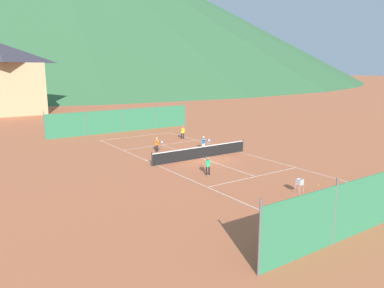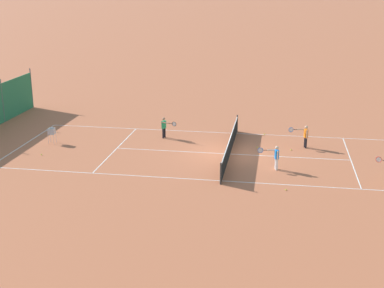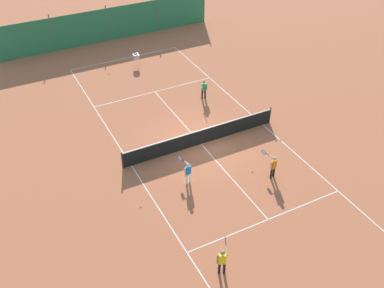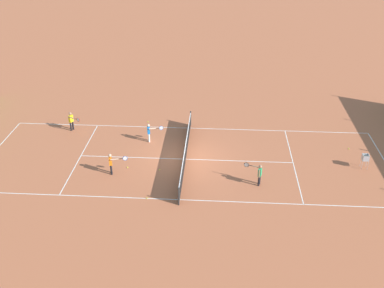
{
  "view_description": "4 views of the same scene",
  "coord_description": "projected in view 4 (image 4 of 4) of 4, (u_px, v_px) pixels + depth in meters",
  "views": [
    {
      "loc": [
        -17.41,
        -24.22,
        7.32
      ],
      "look_at": [
        0.13,
        1.51,
        0.91
      ],
      "focal_mm": 35.0,
      "sensor_mm": 36.0,
      "label": 1
    },
    {
      "loc": [
        27.64,
        2.48,
        9.2
      ],
      "look_at": [
        0.69,
        -1.99,
        0.68
      ],
      "focal_mm": 50.0,
      "sensor_mm": 36.0,
      "label": 2
    },
    {
      "loc": [
        9.53,
        17.37,
        14.85
      ],
      "look_at": [
        1.01,
        0.87,
        0.92
      ],
      "focal_mm": 42.0,
      "sensor_mm": 36.0,
      "label": 3
    },
    {
      "loc": [
        -23.03,
        -1.86,
        13.94
      ],
      "look_at": [
        -0.58,
        -0.42,
        1.38
      ],
      "focal_mm": 42.0,
      "sensor_mm": 36.0,
      "label": 4
    }
  ],
  "objects": [
    {
      "name": "tennis_ball_near_corner",
      "position": [
        349.0,
        149.0,
        28.02
      ],
      "size": [
        0.07,
        0.07,
        0.07
      ],
      "primitive_type": "sphere",
      "color": "#CCE033",
      "rests_on": "ground"
    },
    {
      "name": "ball_hopper",
      "position": [
        365.0,
        158.0,
        25.77
      ],
      "size": [
        0.36,
        0.36,
        0.89
      ],
      "color": "#B7B7BC",
      "rests_on": "ground"
    },
    {
      "name": "player_near_service",
      "position": [
        259.0,
        173.0,
        24.26
      ],
      "size": [
        0.68,
        0.97,
        1.26
      ],
      "color": "black",
      "rests_on": "ground"
    },
    {
      "name": "tennis_ball_mid_court",
      "position": [
        148.0,
        122.0,
        31.3
      ],
      "size": [
        0.07,
        0.07,
        0.07
      ],
      "primitive_type": "sphere",
      "color": "#CCE033",
      "rests_on": "ground"
    },
    {
      "name": "player_near_baseline",
      "position": [
        149.0,
        131.0,
        28.57
      ],
      "size": [
        0.41,
        1.06,
        1.23
      ],
      "color": "white",
      "rests_on": "ground"
    },
    {
      "name": "ground_plane",
      "position": [
        186.0,
        159.0,
        26.97
      ],
      "size": [
        600.0,
        600.0,
        0.0
      ],
      "primitive_type": "plane",
      "color": "#B7603D"
    },
    {
      "name": "tennis_ball_alley_right",
      "position": [
        128.0,
        167.0,
        26.09
      ],
      "size": [
        0.07,
        0.07,
        0.07
      ],
      "primitive_type": "sphere",
      "color": "#CCE033",
      "rests_on": "ground"
    },
    {
      "name": "tennis_ball_by_net_left",
      "position": [
        159.0,
        170.0,
        25.87
      ],
      "size": [
        0.07,
        0.07,
        0.07
      ],
      "primitive_type": "sphere",
      "color": "#CCE033",
      "rests_on": "ground"
    },
    {
      "name": "tennis_net",
      "position": [
        186.0,
        152.0,
        26.72
      ],
      "size": [
        9.18,
        0.08,
        1.06
      ],
      "color": "#2D2D2D",
      "rests_on": "ground"
    },
    {
      "name": "tennis_ball_service_box",
      "position": [
        147.0,
        198.0,
        23.47
      ],
      "size": [
        0.07,
        0.07,
        0.07
      ],
      "primitive_type": "sphere",
      "color": "#CCE033",
      "rests_on": "ground"
    },
    {
      "name": "court_line_markings",
      "position": [
        186.0,
        159.0,
        26.97
      ],
      "size": [
        8.25,
        23.85,
        0.01
      ],
      "color": "white",
      "rests_on": "ground"
    },
    {
      "name": "player_far_baseline",
      "position": [
        111.0,
        162.0,
        25.22
      ],
      "size": [
        0.42,
        1.1,
        1.29
      ],
      "color": "black",
      "rests_on": "ground"
    },
    {
      "name": "player_far_service",
      "position": [
        71.0,
        120.0,
        29.92
      ],
      "size": [
        0.8,
        0.95,
        1.31
      ],
      "color": "black",
      "rests_on": "ground"
    }
  ]
}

